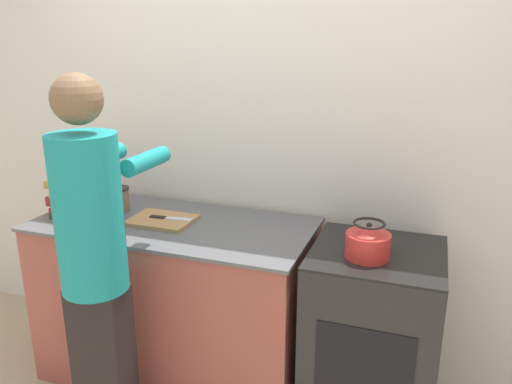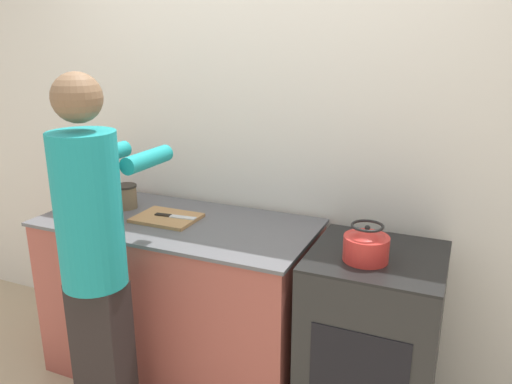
# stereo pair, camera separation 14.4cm
# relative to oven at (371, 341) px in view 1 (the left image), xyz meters

# --- Properties ---
(wall_back) EXTENTS (8.00, 0.05, 2.60)m
(wall_back) POSITION_rel_oven_xyz_m (-0.75, 0.45, 0.84)
(wall_back) COLOR silver
(wall_back) RESTS_ON ground_plane
(counter) EXTENTS (1.47, 0.70, 0.91)m
(counter) POSITION_rel_oven_xyz_m (-1.06, 0.05, -0.01)
(counter) COLOR #9E4C42
(counter) RESTS_ON ground_plane
(oven) EXTENTS (0.58, 0.58, 0.93)m
(oven) POSITION_rel_oven_xyz_m (0.00, 0.00, 0.00)
(oven) COLOR black
(oven) RESTS_ON ground_plane
(person) EXTENTS (0.32, 0.56, 1.72)m
(person) POSITION_rel_oven_xyz_m (-1.12, -0.52, 0.49)
(person) COLOR black
(person) RESTS_ON ground_plane
(cutting_board) EXTENTS (0.33, 0.25, 0.02)m
(cutting_board) POSITION_rel_oven_xyz_m (-1.13, 0.05, 0.46)
(cutting_board) COLOR #A87A4C
(cutting_board) RESTS_ON counter
(knife) EXTENTS (0.23, 0.05, 0.01)m
(knife) POSITION_rel_oven_xyz_m (-1.09, 0.06, 0.47)
(knife) COLOR silver
(knife) RESTS_ON cutting_board
(kettle) EXTENTS (0.19, 0.19, 0.16)m
(kettle) POSITION_rel_oven_xyz_m (-0.04, -0.08, 0.53)
(kettle) COLOR red
(kettle) RESTS_ON oven
(bowl_prep) EXTENTS (0.16, 0.16, 0.09)m
(bowl_prep) POSITION_rel_oven_xyz_m (-1.40, -0.14, 0.49)
(bowl_prep) COLOR #9E4738
(bowl_prep) RESTS_ON counter
(canister_jar) EXTENTS (0.13, 0.13, 0.13)m
(canister_jar) POSITION_rel_oven_xyz_m (-1.45, 0.12, 0.52)
(canister_jar) COLOR #756047
(canister_jar) RESTS_ON counter
(book_stack) EXTENTS (0.22, 0.30, 0.20)m
(book_stack) POSITION_rel_oven_xyz_m (-1.65, 0.01, 0.54)
(book_stack) COLOR #423833
(book_stack) RESTS_ON counter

